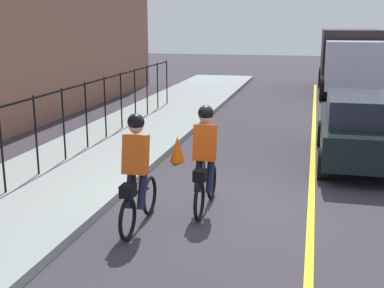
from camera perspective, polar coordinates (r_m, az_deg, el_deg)
ground_plane at (r=9.13m, az=3.08°, el=-6.66°), size 80.00×80.00×0.00m
lane_line_centre at (r=9.01m, az=13.22°, el=-7.31°), size 36.00×0.12×0.01m
sidewalk at (r=10.24m, az=-16.02°, el=-4.47°), size 40.00×3.20×0.15m
iron_fence at (r=11.00m, az=-15.71°, el=3.13°), size 17.43×0.04×1.60m
cyclist_lead at (r=7.82m, az=-6.24°, el=-3.21°), size 1.71×0.36×1.83m
cyclist_follow at (r=8.51m, az=1.48°, el=-1.73°), size 1.71×0.36×1.83m
patrol_sedan at (r=12.09m, az=18.61°, el=1.77°), size 4.40×1.92×1.58m
box_truck_background at (r=23.90m, az=17.30°, el=9.21°), size 6.73×2.58×2.78m
traffic_cone_near at (r=11.68m, az=-1.65°, el=-0.55°), size 0.36×0.36×0.60m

